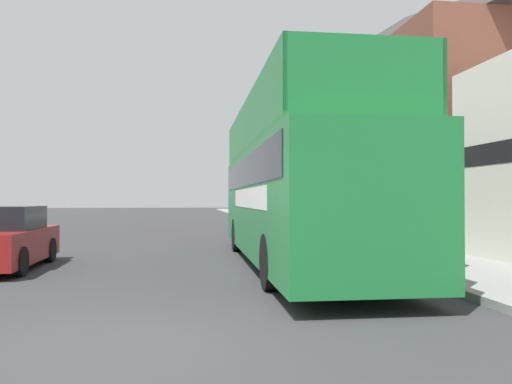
# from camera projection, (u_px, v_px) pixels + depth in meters

# --- Properties ---
(ground_plane) EXTENTS (144.00, 144.00, 0.00)m
(ground_plane) POSITION_uv_depth(u_px,v_px,m) (173.00, 230.00, 26.43)
(ground_plane) COLOR #333335
(sidewalk) EXTENTS (2.98, 108.00, 0.14)m
(sidewalk) POSITION_uv_depth(u_px,v_px,m) (311.00, 232.00, 24.39)
(sidewalk) COLOR gray
(sidewalk) RESTS_ON ground_plane
(brick_terrace_rear) EXTENTS (6.00, 16.73, 10.52)m
(brick_terrace_rear) POSITION_uv_depth(u_px,v_px,m) (407.00, 125.00, 24.07)
(brick_terrace_rear) COLOR brown
(brick_terrace_rear) RESTS_ON ground_plane
(tour_bus) EXTENTS (2.67, 11.46, 4.09)m
(tour_bus) POSITION_uv_depth(u_px,v_px,m) (293.00, 192.00, 12.65)
(tour_bus) COLOR #1E7A38
(tour_bus) RESTS_ON ground_plane
(parked_car_ahead_of_bus) EXTENTS (1.90, 4.11, 1.46)m
(parked_car_ahead_of_bus) POSITION_uv_depth(u_px,v_px,m) (271.00, 223.00, 20.53)
(parked_car_ahead_of_bus) COLOR navy
(parked_car_ahead_of_bus) RESTS_ON ground_plane
(parked_car_far_side) EXTENTS (1.83, 4.07, 1.49)m
(parked_car_far_side) POSITION_uv_depth(u_px,v_px,m) (2.00, 240.00, 11.80)
(parked_car_far_side) COLOR maroon
(parked_car_far_side) RESTS_ON ground_plane
(lamp_post_nearest) EXTENTS (0.35, 0.35, 4.45)m
(lamp_post_nearest) POSITION_uv_depth(u_px,v_px,m) (411.00, 132.00, 11.56)
(lamp_post_nearest) COLOR black
(lamp_post_nearest) RESTS_ON sidewalk
(lamp_post_second) EXTENTS (0.35, 0.35, 4.63)m
(lamp_post_second) POSITION_uv_depth(u_px,v_px,m) (314.00, 159.00, 20.66)
(lamp_post_second) COLOR black
(lamp_post_second) RESTS_ON sidewalk
(litter_bin) EXTENTS (0.48, 0.48, 0.99)m
(litter_bin) POSITION_uv_depth(u_px,v_px,m) (453.00, 244.00, 11.07)
(litter_bin) COLOR black
(litter_bin) RESTS_ON sidewalk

